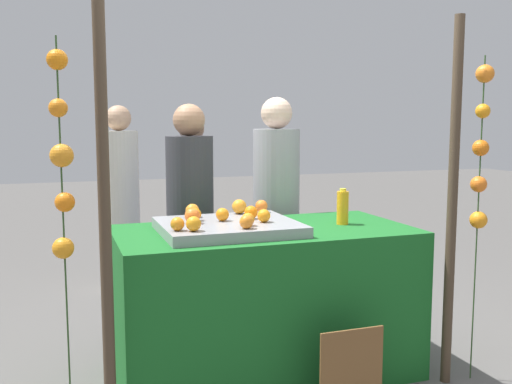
% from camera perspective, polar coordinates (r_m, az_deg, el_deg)
% --- Properties ---
extents(ground_plane, '(24.00, 24.00, 0.00)m').
position_cam_1_polar(ground_plane, '(3.66, 0.81, -17.18)').
color(ground_plane, '#565451').
extents(stall_counter, '(1.73, 0.88, 0.87)m').
position_cam_1_polar(stall_counter, '(3.51, 0.82, -10.66)').
color(stall_counter, '#196023').
rests_on(stall_counter, ground_plane).
extents(orange_tray, '(0.76, 0.65, 0.06)m').
position_cam_1_polar(orange_tray, '(3.29, -2.75, -3.47)').
color(orange_tray, gray).
rests_on(orange_tray, stall_counter).
extents(orange_0, '(0.09, 0.09, 0.09)m').
position_cam_1_polar(orange_0, '(3.56, -1.66, -1.44)').
color(orange_0, orange).
rests_on(orange_0, orange_tray).
extents(orange_1, '(0.08, 0.08, 0.08)m').
position_cam_1_polar(orange_1, '(3.45, -6.29, -1.83)').
color(orange_1, orange).
rests_on(orange_1, orange_tray).
extents(orange_2, '(0.08, 0.08, 0.08)m').
position_cam_1_polar(orange_2, '(3.30, -3.32, -2.23)').
color(orange_2, orange).
rests_on(orange_2, orange_tray).
extents(orange_3, '(0.08, 0.08, 0.08)m').
position_cam_1_polar(orange_3, '(3.62, 0.54, -1.40)').
color(orange_3, orange).
rests_on(orange_3, orange_tray).
extents(orange_4, '(0.07, 0.07, 0.07)m').
position_cam_1_polar(orange_4, '(3.03, -7.75, -3.14)').
color(orange_4, orange).
rests_on(orange_4, orange_tray).
extents(orange_5, '(0.07, 0.07, 0.07)m').
position_cam_1_polar(orange_5, '(3.06, -0.95, -2.96)').
color(orange_5, orange).
rests_on(orange_5, orange_tray).
extents(orange_6, '(0.08, 0.08, 0.08)m').
position_cam_1_polar(orange_6, '(3.37, -0.49, -2.02)').
color(orange_6, orange).
rests_on(orange_6, orange_tray).
extents(orange_7, '(0.07, 0.07, 0.07)m').
position_cam_1_polar(orange_7, '(3.33, -6.04, -2.21)').
color(orange_7, orange).
rests_on(orange_7, orange_tray).
extents(orange_8, '(0.08, 0.08, 0.08)m').
position_cam_1_polar(orange_8, '(3.01, -6.17, -3.14)').
color(orange_8, orange).
rests_on(orange_8, orange_tray).
extents(orange_9, '(0.09, 0.09, 0.09)m').
position_cam_1_polar(orange_9, '(3.24, -6.29, -2.35)').
color(orange_9, orange).
rests_on(orange_9, orange_tray).
extents(orange_10, '(0.07, 0.07, 0.07)m').
position_cam_1_polar(orange_10, '(3.15, -0.81, -2.72)').
color(orange_10, orange).
rests_on(orange_10, orange_tray).
extents(orange_11, '(0.07, 0.07, 0.07)m').
position_cam_1_polar(orange_11, '(3.26, 0.78, -2.35)').
color(orange_11, orange).
rests_on(orange_11, orange_tray).
extents(juice_bottle, '(0.07, 0.07, 0.22)m').
position_cam_1_polar(juice_bottle, '(3.57, 8.53, -1.51)').
color(juice_bottle, '#F9A51A').
rests_on(juice_bottle, stall_counter).
extents(chalkboard_sign, '(0.35, 0.03, 0.47)m').
position_cam_1_polar(chalkboard_sign, '(3.12, 9.31, -17.21)').
color(chalkboard_sign, brown).
rests_on(chalkboard_sign, ground_plane).
extents(vendor_left, '(0.32, 0.32, 1.62)m').
position_cam_1_polar(vendor_left, '(4.04, -6.48, -3.72)').
color(vendor_left, '#333338').
rests_on(vendor_left, ground_plane).
extents(vendor_right, '(0.33, 0.33, 1.67)m').
position_cam_1_polar(vendor_right, '(4.21, 2.00, -2.90)').
color(vendor_right, '#99999E').
rests_on(vendor_right, ground_plane).
extents(crowd_person_0, '(0.31, 0.31, 1.55)m').
position_cam_1_polar(crowd_person_0, '(4.79, -6.28, -2.41)').
color(crowd_person_0, '#384C8C').
rests_on(crowd_person_0, ground_plane).
extents(crowd_person_1, '(0.33, 0.33, 1.64)m').
position_cam_1_polar(crowd_person_1, '(5.24, -13.17, -1.30)').
color(crowd_person_1, beige).
rests_on(crowd_person_1, ground_plane).
extents(canopy_post_left, '(0.06, 0.06, 2.07)m').
position_cam_1_polar(canopy_post_left, '(2.71, -14.65, -3.08)').
color(canopy_post_left, '#473828').
rests_on(canopy_post_left, ground_plane).
extents(canopy_post_right, '(0.06, 0.06, 2.07)m').
position_cam_1_polar(canopy_post_right, '(3.41, 18.77, -1.19)').
color(canopy_post_right, '#473828').
rests_on(canopy_post_right, ground_plane).
extents(garland_strand_left, '(0.11, 0.11, 1.86)m').
position_cam_1_polar(garland_strand_left, '(2.65, -18.63, 2.70)').
color(garland_strand_left, '#2D4C23').
rests_on(garland_strand_left, ground_plane).
extents(garland_strand_right, '(0.10, 0.10, 1.86)m').
position_cam_1_polar(garland_strand_right, '(3.48, 21.29, 3.78)').
color(garland_strand_right, '#2D4C23').
rests_on(garland_strand_right, ground_plane).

